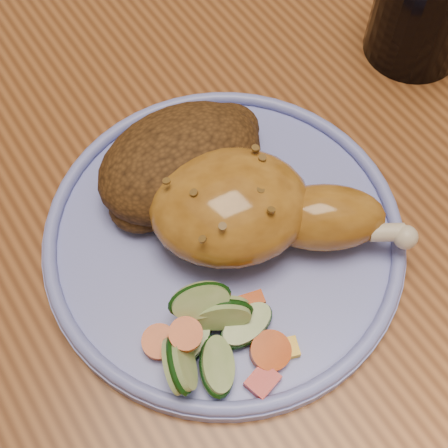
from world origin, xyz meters
name	(u,v)px	position (x,y,z in m)	size (l,w,h in m)	color
ground	(245,360)	(0.00, 0.00, 0.00)	(4.00, 4.00, 0.00)	brown
dining_table	(266,158)	(0.00, 0.00, 0.67)	(0.90, 1.40, 0.75)	brown
plate	(224,238)	(-0.11, -0.09, 0.76)	(0.26, 0.26, 0.01)	#7983DB
plate_rim	(224,231)	(-0.11, -0.09, 0.77)	(0.26, 0.26, 0.01)	#7983DB
chicken_leg	(253,209)	(-0.09, -0.10, 0.79)	(0.17, 0.16, 0.06)	#AF7224
rice_pilaf	(183,161)	(-0.11, -0.03, 0.78)	(0.14, 0.09, 0.06)	#4B2D12
vegetable_pile	(212,336)	(-0.16, -0.15, 0.78)	(0.10, 0.09, 0.05)	#A50A05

